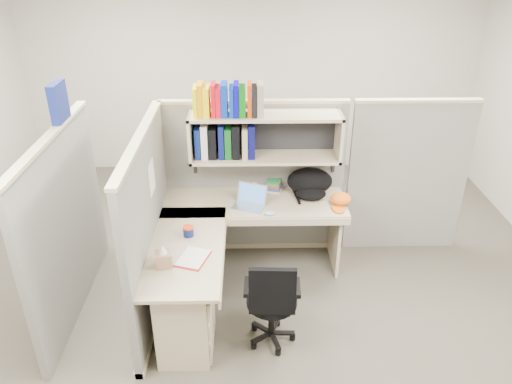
{
  "coord_description": "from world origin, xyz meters",
  "views": [
    {
      "loc": [
        -0.06,
        -3.61,
        3.01
      ],
      "look_at": [
        0.01,
        0.25,
        1.0
      ],
      "focal_mm": 35.0,
      "sensor_mm": 36.0,
      "label": 1
    }
  ],
  "objects_px": {
    "laptop": "(248,198)",
    "task_chair": "(272,315)",
    "desk": "(207,282)",
    "snack_canister": "(188,231)",
    "backpack": "(310,184)"
  },
  "relations": [
    {
      "from": "backpack",
      "to": "laptop",
      "type": "bearing_deg",
      "value": -149.74
    },
    {
      "from": "task_chair",
      "to": "laptop",
      "type": "bearing_deg",
      "value": 100.21
    },
    {
      "from": "snack_canister",
      "to": "laptop",
      "type": "bearing_deg",
      "value": 43.28
    },
    {
      "from": "desk",
      "to": "backpack",
      "type": "distance_m",
      "value": 1.42
    },
    {
      "from": "desk",
      "to": "snack_canister",
      "type": "xyz_separation_m",
      "value": [
        -0.16,
        0.26,
        0.34
      ]
    },
    {
      "from": "desk",
      "to": "backpack",
      "type": "height_order",
      "value": "backpack"
    },
    {
      "from": "laptop",
      "to": "task_chair",
      "type": "bearing_deg",
      "value": -58.33
    },
    {
      "from": "desk",
      "to": "snack_canister",
      "type": "relative_size",
      "value": 18.7
    },
    {
      "from": "backpack",
      "to": "task_chair",
      "type": "xyz_separation_m",
      "value": [
        -0.42,
        -1.22,
        -0.56
      ]
    },
    {
      "from": "backpack",
      "to": "snack_canister",
      "type": "bearing_deg",
      "value": -137.81
    },
    {
      "from": "laptop",
      "to": "backpack",
      "type": "bearing_deg",
      "value": 41.91
    },
    {
      "from": "laptop",
      "to": "task_chair",
      "type": "xyz_separation_m",
      "value": [
        0.18,
        -0.99,
        -0.53
      ]
    },
    {
      "from": "backpack",
      "to": "task_chair",
      "type": "bearing_deg",
      "value": -99.36
    },
    {
      "from": "backpack",
      "to": "snack_canister",
      "type": "xyz_separation_m",
      "value": [
        -1.11,
        -0.7,
        -0.08
      ]
    },
    {
      "from": "snack_canister",
      "to": "task_chair",
      "type": "bearing_deg",
      "value": -36.59
    }
  ]
}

